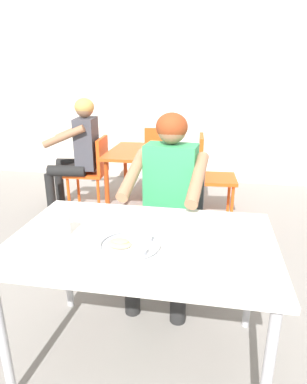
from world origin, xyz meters
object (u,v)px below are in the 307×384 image
(chair_red_left, at_px, (93,168))
(chair_red_right, at_px, (210,172))
(diner_foreground, at_px, (168,192))
(table_foreground, at_px, (142,251))
(chair_foreground, at_px, (173,214))
(drinking_cup, at_px, (63,224))
(chair_red_far, at_px, (162,157))
(patron_background, at_px, (79,146))
(thali_tray, at_px, (130,245))
(table_background_red, at_px, (150,158))

(chair_red_left, bearing_deg, chair_red_right, -4.59)
(diner_foreground, bearing_deg, table_foreground, -93.22)
(chair_foreground, relative_size, chair_red_right, 0.95)
(chair_foreground, bearing_deg, drinking_cup, -116.45)
(chair_red_far, bearing_deg, table_foreground, -83.47)
(chair_red_left, bearing_deg, table_foreground, -64.13)
(table_foreground, xyz_separation_m, drinking_cup, (-0.39, -0.02, 0.12))
(chair_foreground, relative_size, patron_background, 0.68)
(chair_red_left, bearing_deg, thali_tray, -65.90)
(thali_tray, height_order, chair_foreground, chair_foreground)
(diner_foreground, height_order, chair_red_right, diner_foreground)
(drinking_cup, distance_m, chair_red_far, 2.63)
(chair_foreground, distance_m, table_background_red, 1.21)
(table_foreground, bearing_deg, chair_red_right, 81.32)
(patron_background, bearing_deg, chair_red_far, 35.95)
(chair_red_left, bearing_deg, chair_red_far, 37.85)
(table_background_red, relative_size, chair_red_far, 1.00)
(chair_red_left, bearing_deg, table_background_red, -3.93)
(drinking_cup, bearing_deg, chair_red_right, 70.83)
(thali_tray, height_order, diner_foreground, diner_foreground)
(drinking_cup, distance_m, chair_red_left, 2.18)
(table_foreground, bearing_deg, chair_red_far, 96.53)
(thali_tray, distance_m, patron_background, 2.35)
(drinking_cup, xyz_separation_m, patron_background, (-0.73, 2.02, -0.05))
(chair_red_right, bearing_deg, diner_foreground, -101.32)
(chair_red_right, bearing_deg, chair_red_far, 132.63)
(chair_red_left, distance_m, patron_background, 0.29)
(drinking_cup, bearing_deg, table_background_red, 88.47)
(patron_background, bearing_deg, table_foreground, -60.66)
(chair_foreground, bearing_deg, table_background_red, 108.69)
(table_foreground, bearing_deg, diner_foreground, 86.78)
(table_background_red, xyz_separation_m, chair_red_right, (0.63, -0.06, -0.10))
(drinking_cup, height_order, chair_red_far, chair_red_far)
(chair_red_left, distance_m, chair_red_right, 1.30)
(table_background_red, distance_m, chair_red_right, 0.64)
(table_foreground, xyz_separation_m, chair_foreground, (0.05, 0.86, -0.16))
(table_foreground, xyz_separation_m, diner_foreground, (0.04, 0.64, 0.08))
(patron_background, bearing_deg, chair_foreground, -43.93)
(table_foreground, bearing_deg, patron_background, 119.34)
(table_foreground, distance_m, thali_tray, 0.13)
(diner_foreground, xyz_separation_m, chair_red_right, (0.26, 1.30, -0.22))
(thali_tray, bearing_deg, patron_background, 117.48)
(thali_tray, height_order, table_background_red, thali_tray)
(drinking_cup, distance_m, diner_foreground, 0.79)
(table_background_red, distance_m, patron_background, 0.80)
(chair_foreground, relative_size, table_background_red, 0.97)
(diner_foreground, bearing_deg, chair_red_far, 99.70)
(chair_foreground, distance_m, diner_foreground, 0.33)
(table_background_red, xyz_separation_m, patron_background, (-0.79, -0.01, 0.11))
(table_background_red, distance_m, chair_red_left, 0.68)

